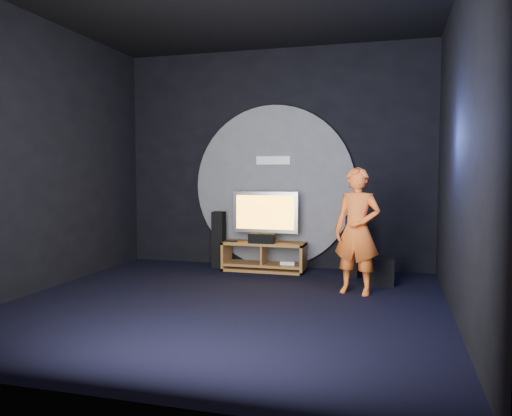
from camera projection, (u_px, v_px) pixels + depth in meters
The scene contains 14 objects.
floor at pixel (225, 304), 5.77m from camera, with size 5.00×5.00×0.00m, color black.
back_wall at pixel (275, 159), 8.06m from camera, with size 5.00×0.04×3.50m, color black.
front_wall at pixel (98, 137), 3.25m from camera, with size 5.00×0.04×3.50m, color black.
left_wall at pixel (37, 155), 6.32m from camera, with size 0.04×5.00×3.50m, color black.
right_wall at pixel (460, 150), 4.99m from camera, with size 0.04×5.00×3.50m, color black.
wall_disc_panel at pixel (274, 187), 8.03m from camera, with size 2.60×0.11×2.60m.
media_console at pixel (265, 258), 7.74m from camera, with size 1.28×0.45×0.45m.
tv at pixel (265, 214), 7.76m from camera, with size 1.03×0.22×0.78m.
center_speaker at pixel (262, 238), 7.58m from camera, with size 0.40×0.15×0.15m, color black.
remote at pixel (232, 241), 7.74m from camera, with size 0.18×0.05×0.02m, color black.
tower_speaker_left at pixel (219, 240), 8.02m from camera, with size 0.18×0.20×0.90m, color black.
tower_speaker_right at pixel (352, 246), 7.27m from camera, with size 0.18×0.20×0.90m, color black.
subwoofer at pixel (382, 271), 6.80m from camera, with size 0.33×0.33×0.37m, color black.
player at pixel (357, 231), 6.24m from camera, with size 0.58×0.38×1.59m, color orange.
Camera 1 is at (1.87, -5.38, 1.52)m, focal length 35.00 mm.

